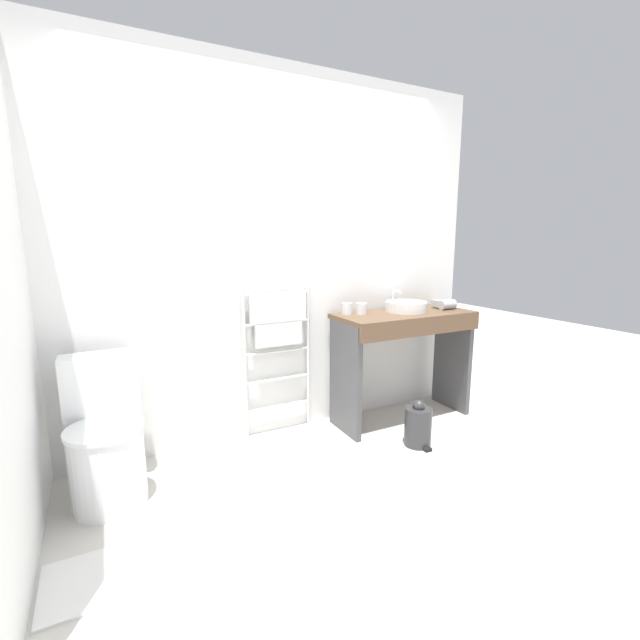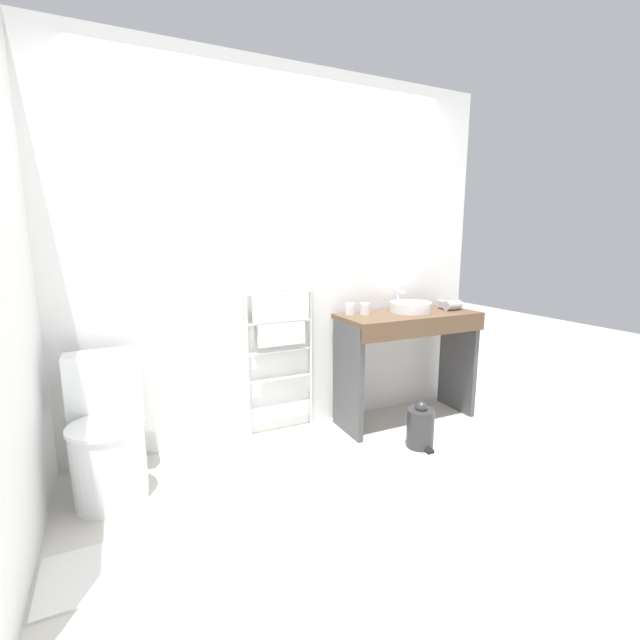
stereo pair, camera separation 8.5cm
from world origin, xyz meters
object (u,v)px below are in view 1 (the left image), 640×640
Objects in this scene: towel_radiator at (278,330)px; cup_near_edge at (362,309)px; sink_basin at (406,306)px; cup_near_wall at (347,309)px; toilet at (106,442)px; hair_dryer at (447,304)px; trash_bin at (418,425)px.

towel_radiator is 12.88× the size of cup_near_edge.
cup_near_wall is at bearing 168.57° from sink_basin.
cup_near_edge is at bearing -23.36° from cup_near_wall.
cup_near_wall is at bearing 8.57° from toilet.
towel_radiator is 3.37× the size of sink_basin.
towel_radiator is at bearing 171.72° from cup_near_wall.
hair_dryer is (2.51, 0.09, 0.57)m from toilet.
cup_near_edge is (0.10, -0.04, -0.00)m from cup_near_wall.
hair_dryer is at bearing 33.94° from trash_bin.
sink_basin reaches higher than trash_bin.
sink_basin is 1.77× the size of hair_dryer.
sink_basin is at bearing 4.12° from toilet.
sink_basin is 0.91m from trash_bin.
cup_near_wall reaches higher than trash_bin.
sink_basin is at bearing 170.29° from hair_dryer.
toilet is 9.43× the size of cup_near_edge.
trash_bin is (0.15, -0.51, -0.76)m from cup_near_edge.
towel_radiator reaches higher than trash_bin.
hair_dryer is 1.04m from trash_bin.
cup_near_wall is at bearing 156.64° from cup_near_edge.
towel_radiator reaches higher than cup_near_wall.
toilet is 2.41× the size of trash_bin.
trash_bin is at bearing -146.06° from hair_dryer.
cup_near_wall is (-0.48, 0.10, 0.00)m from sink_basin.
toilet is at bearing -175.88° from sink_basin.
sink_basin is (1.00, -0.17, 0.12)m from towel_radiator.
trash_bin is at bearing -116.36° from sink_basin.
cup_near_wall is at bearing -8.28° from towel_radiator.
sink_basin and hair_dryer have the same top height.
hair_dryer is at bearing -8.84° from cup_near_edge.
cup_near_edge is 0.26× the size of trash_bin.
towel_radiator is at bearing 15.93° from toilet.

